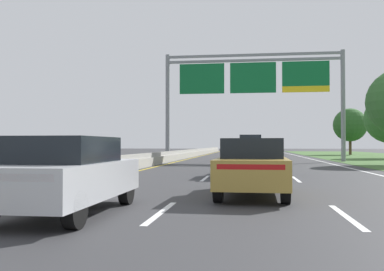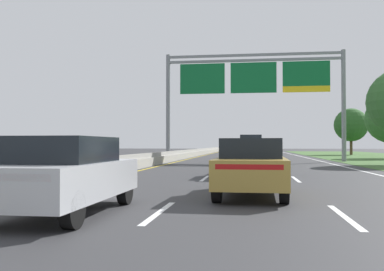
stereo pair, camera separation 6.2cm
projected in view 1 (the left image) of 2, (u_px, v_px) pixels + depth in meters
The scene contains 10 objects.
ground_plane at pixel (250, 163), 32.87m from camera, with size 220.00×220.00×0.00m, color #333335.
lane_striping at pixel (250, 163), 32.42m from camera, with size 11.96×106.00×0.01m.
median_barrier_concrete at pixel (166, 158), 33.76m from camera, with size 0.60×110.00×0.85m.
overhead_sign_gantry at pixel (253, 83), 36.01m from camera, with size 15.06×0.42×9.23m.
pickup_truck_white at pixel (250, 149), 34.25m from camera, with size 2.10×5.44×2.20m.
car_gold_centre_lane_sedan at pixel (253, 166), 11.71m from camera, with size 1.94×4.45×1.57m.
car_silver_left_lane_sedan at pixel (67, 174), 8.67m from camera, with size 1.83×4.40×1.57m.
car_navy_centre_lane_sedan at pixel (245, 158), 19.06m from camera, with size 1.90×4.43×1.57m.
car_black_centre_lane_sedan at pixel (251, 149), 53.98m from camera, with size 1.84×4.41×1.57m.
roadside_tree_distant at pixel (350, 125), 57.37m from camera, with size 4.47×4.47×6.28m.
Camera 1 is at (-0.03, 1.79, 1.41)m, focal length 39.92 mm.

